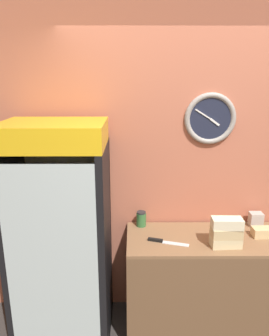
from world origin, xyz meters
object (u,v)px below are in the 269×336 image
at_px(beverage_cooler, 62,223).
at_px(sandwich_stack_top, 227,223).
at_px(sandwich_stack_middle, 226,232).
at_px(napkin_dispenser, 256,219).
at_px(condiment_jar, 141,219).
at_px(sandwich_stack_bottom, 226,242).
at_px(chefs_knife, 162,241).
at_px(sandwich_flat_left, 265,232).

xyz_separation_m(beverage_cooler, sandwich_stack_top, (1.29, -0.14, 0.06)).
bearing_deg(sandwich_stack_middle, napkin_dispenser, 44.65).
height_order(sandwich_stack_middle, napkin_dispenser, sandwich_stack_middle).
height_order(condiment_jar, napkin_dispenser, condiment_jar).
height_order(sandwich_stack_middle, condiment_jar, sandwich_stack_middle).
relative_size(sandwich_stack_bottom, sandwich_stack_top, 1.02).
height_order(chefs_knife, condiment_jar, condiment_jar).
bearing_deg(sandwich_stack_top, beverage_cooler, 173.72).
relative_size(sandwich_stack_top, napkin_dispenser, 1.93).
distance_m(sandwich_flat_left, chefs_knife, 0.85).
relative_size(sandwich_stack_top, sandwich_flat_left, 1.14).
height_order(beverage_cooler, sandwich_stack_middle, beverage_cooler).
distance_m(sandwich_stack_middle, sandwich_flat_left, 0.40).
xyz_separation_m(condiment_jar, napkin_dispenser, (1.00, -0.00, -0.00)).
bearing_deg(sandwich_stack_middle, sandwich_stack_bottom, 0.00).
relative_size(sandwich_stack_bottom, sandwich_stack_middle, 1.01).
xyz_separation_m(sandwich_flat_left, condiment_jar, (-1.00, 0.20, 0.03)).
height_order(chefs_knife, napkin_dispenser, napkin_dispenser).
distance_m(sandwich_stack_top, chefs_knife, 0.52).
relative_size(beverage_cooler, sandwich_stack_bottom, 7.69).
bearing_deg(chefs_knife, sandwich_stack_middle, -7.68).
xyz_separation_m(sandwich_flat_left, chefs_knife, (-0.84, -0.09, -0.03)).
relative_size(beverage_cooler, sandwich_stack_middle, 7.75).
distance_m(sandwich_stack_bottom, napkin_dispenser, 0.51).
bearing_deg(sandwich_stack_top, napkin_dispenser, 44.65).
bearing_deg(condiment_jar, chefs_knife, -61.23).
distance_m(chefs_knife, napkin_dispenser, 0.89).
bearing_deg(condiment_jar, sandwich_stack_top, -29.11).
bearing_deg(sandwich_stack_middle, chefs_knife, 172.32).
relative_size(sandwich_flat_left, chefs_knife, 0.63).
distance_m(beverage_cooler, chefs_knife, 0.82).
distance_m(sandwich_stack_bottom, condiment_jar, 0.74).
xyz_separation_m(chefs_knife, condiment_jar, (-0.16, 0.29, 0.06)).
relative_size(sandwich_stack_bottom, condiment_jar, 1.79).
distance_m(sandwich_stack_top, napkin_dispenser, 0.52).
bearing_deg(sandwich_stack_top, sandwich_stack_middle, 0.00).
bearing_deg(sandwich_flat_left, sandwich_stack_middle, -156.69).
height_order(sandwich_flat_left, napkin_dispenser, napkin_dispenser).
bearing_deg(sandwich_stack_top, sandwich_stack_bottom, 0.00).
bearing_deg(sandwich_flat_left, condiment_jar, 168.67).
distance_m(sandwich_flat_left, condiment_jar, 1.02).
bearing_deg(beverage_cooler, sandwich_flat_left, 0.50).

